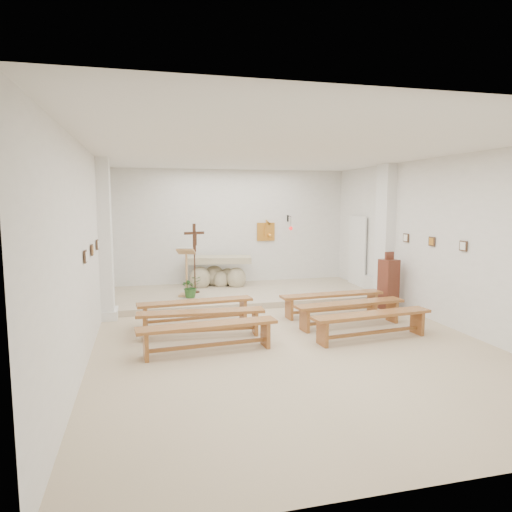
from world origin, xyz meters
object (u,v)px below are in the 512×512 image
object	(u,v)px
donation_pedestal	(388,284)
bench_right_front	(332,299)
lectern	(186,272)
bench_left_second	(201,317)
bench_right_second	(350,308)
bench_left_third	(208,331)
crucifix_stand	(195,253)
bench_right_third	(372,320)
bench_left_front	(196,306)
altar	(218,274)

from	to	relation	value
donation_pedestal	bench_right_front	size ratio (longest dim) A/B	0.57
lectern	bench_left_second	distance (m)	3.20
bench_right_front	bench_right_second	size ratio (longest dim) A/B	1.00
bench_left_third	bench_right_front	bearing A→B (deg)	26.27
bench_right_second	bench_right_front	bearing A→B (deg)	83.75
crucifix_stand	bench_right_second	distance (m)	4.59
crucifix_stand	bench_right_third	xyz separation A→B (m)	(2.81, -4.47, -0.83)
crucifix_stand	bench_left_front	xyz separation A→B (m)	(-0.28, -2.60, -0.83)
bench_right_second	bench_left_third	world-z (taller)	same
altar	bench_right_third	size ratio (longest dim) A/B	0.78
lectern	crucifix_stand	size ratio (longest dim) A/B	0.69
crucifix_stand	bench_left_third	bearing A→B (deg)	-110.20
bench_left_front	bench_right_front	size ratio (longest dim) A/B	1.00
lectern	bench_left_third	bearing A→B (deg)	-72.87
bench_right_second	donation_pedestal	bearing A→B (deg)	31.09
bench_left_second	donation_pedestal	bearing A→B (deg)	17.56
donation_pedestal	bench_left_second	xyz separation A→B (m)	(-4.64, -1.19, -0.23)
bench_left_second	bench_left_front	bearing A→B (deg)	93.20
bench_left_third	bench_right_third	bearing A→B (deg)	-4.86
altar	bench_left_third	size ratio (longest dim) A/B	0.78
donation_pedestal	bench_right_third	distance (m)	2.64
bench_right_third	altar	bearing A→B (deg)	105.09
crucifix_stand	bench_right_front	world-z (taller)	crucifix_stand
altar	bench_right_second	size ratio (longest dim) A/B	0.78
altar	crucifix_stand	xyz separation A→B (m)	(-0.76, -0.77, 0.70)
donation_pedestal	bench_left_second	world-z (taller)	donation_pedestal
bench_right_second	bench_left_third	bearing A→B (deg)	-169.45
bench_right_front	bench_right_third	world-z (taller)	same
lectern	bench_left_second	size ratio (longest dim) A/B	0.52
crucifix_stand	bench_left_third	distance (m)	4.55
donation_pedestal	bench_right_front	xyz separation A→B (m)	(-1.56, -0.26, -0.23)
altar	bench_right_front	xyz separation A→B (m)	(2.05, -3.38, -0.13)
crucifix_stand	bench_left_third	xyz separation A→B (m)	(-0.28, -4.47, -0.83)
donation_pedestal	bench_right_third	xyz separation A→B (m)	(-1.56, -2.12, -0.23)
altar	bench_left_second	distance (m)	4.43
altar	bench_left_front	bearing A→B (deg)	-97.43
donation_pedestal	bench_left_second	size ratio (longest dim) A/B	0.57
crucifix_stand	bench_right_second	xyz separation A→B (m)	(2.81, -3.53, -0.83)
bench_right_front	bench_left_second	xyz separation A→B (m)	(-3.09, -0.93, 0.00)
bench_left_front	bench_left_second	distance (m)	0.93
bench_left_second	bench_right_third	bearing A→B (deg)	-13.60
altar	bench_right_third	distance (m)	5.63
altar	bench_right_second	bearing A→B (deg)	-54.94
bench_left_front	bench_right_second	xyz separation A→B (m)	(3.09, -0.93, 0.00)
altar	bench_right_third	xyz separation A→B (m)	(2.05, -5.24, -0.13)
bench_left_front	lectern	bearing A→B (deg)	84.59
bench_left_second	bench_left_third	xyz separation A→B (m)	(0.00, -0.93, 0.00)
crucifix_stand	bench_left_third	world-z (taller)	crucifix_stand
bench_left_second	bench_right_second	world-z (taller)	same
bench_right_second	bench_right_third	world-z (taller)	same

